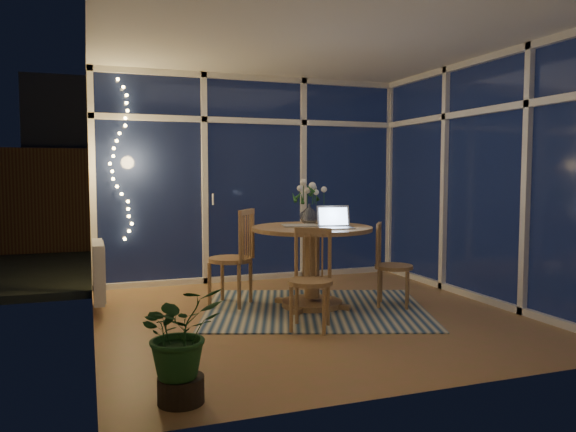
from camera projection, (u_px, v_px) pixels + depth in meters
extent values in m
plane|color=olive|center=(313.00, 315.00, 5.42)|extent=(4.00, 4.00, 0.00)
plane|color=white|center=(314.00, 41.00, 5.22)|extent=(4.00, 4.00, 0.00)
cube|color=beige|center=(254.00, 179.00, 7.20)|extent=(4.00, 0.04, 2.60)
cube|color=beige|center=(437.00, 185.00, 3.44)|extent=(4.00, 0.04, 2.60)
cube|color=beige|center=(90.00, 182.00, 4.65)|extent=(0.04, 4.00, 2.60)
cube|color=beige|center=(486.00, 180.00, 5.99)|extent=(0.04, 4.00, 2.60)
cube|color=white|center=(255.00, 179.00, 7.16)|extent=(4.00, 0.10, 2.60)
cube|color=white|center=(483.00, 180.00, 5.98)|extent=(0.10, 4.00, 2.60)
cube|color=silver|center=(98.00, 271.00, 5.58)|extent=(0.10, 0.70, 0.58)
cube|color=black|center=(235.00, 251.00, 10.28)|extent=(12.00, 6.00, 0.10)
cube|color=#341C13|center=(202.00, 198.00, 10.51)|extent=(11.00, 0.08, 1.80)
cube|color=#33363D|center=(189.00, 138.00, 13.33)|extent=(7.00, 3.00, 2.20)
sphere|color=black|center=(176.00, 235.00, 8.31)|extent=(0.90, 0.90, 0.90)
cube|color=beige|center=(316.00, 309.00, 5.65)|extent=(2.65, 2.38, 0.01)
cylinder|color=#8F6040|center=(312.00, 267.00, 5.72)|extent=(1.55, 1.55, 0.83)
cube|color=#8F6040|center=(230.00, 257.00, 5.77)|extent=(0.66, 0.66, 1.02)
cube|color=#8F6040|center=(394.00, 265.00, 5.74)|extent=(0.56, 0.56, 0.88)
cube|color=#8F6040|center=(310.00, 279.00, 4.88)|extent=(0.57, 0.57, 0.90)
imported|color=silver|center=(309.00, 214.00, 6.00)|extent=(0.26, 0.26, 0.21)
imported|color=silver|center=(335.00, 223.00, 5.85)|extent=(0.19, 0.19, 0.04)
cube|color=beige|center=(301.00, 225.00, 5.79)|extent=(0.39, 0.33, 0.01)
cube|color=black|center=(323.00, 227.00, 5.58)|extent=(0.11, 0.06, 0.01)
imported|color=#18451D|center=(180.00, 341.00, 3.33)|extent=(0.64, 0.58, 0.76)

